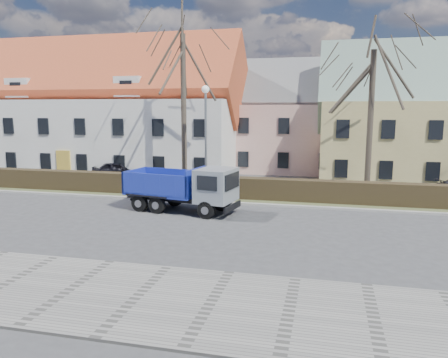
% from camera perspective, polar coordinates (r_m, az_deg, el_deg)
% --- Properties ---
extents(ground, '(120.00, 120.00, 0.00)m').
position_cam_1_polar(ground, '(21.86, -7.24, -5.54)').
color(ground, '#3D3D3F').
extents(sidewalk_near, '(80.00, 5.00, 0.08)m').
position_cam_1_polar(sidewalk_near, '(14.63, -19.36, -13.48)').
color(sidewalk_near, gray).
rests_on(sidewalk_near, ground).
extents(curb_far, '(80.00, 0.30, 0.12)m').
position_cam_1_polar(curb_far, '(26.08, -3.68, -2.91)').
color(curb_far, gray).
rests_on(curb_far, ground).
extents(grass_strip, '(80.00, 3.00, 0.10)m').
position_cam_1_polar(grass_strip, '(27.58, -2.70, -2.25)').
color(grass_strip, '#444C2A').
rests_on(grass_strip, ground).
extents(hedge, '(60.00, 0.90, 1.30)m').
position_cam_1_polar(hedge, '(27.28, -2.83, -1.10)').
color(hedge, black).
rests_on(hedge, ground).
extents(building_white, '(26.80, 10.80, 9.50)m').
position_cam_1_polar(building_white, '(41.24, -16.59, 7.79)').
color(building_white, silver).
rests_on(building_white, ground).
extents(building_pink, '(10.80, 8.80, 8.00)m').
position_cam_1_polar(building_pink, '(39.94, 8.41, 6.96)').
color(building_pink, '#D29F94').
rests_on(building_pink, ground).
extents(building_yellow, '(18.80, 10.80, 8.50)m').
position_cam_1_polar(building_yellow, '(37.73, 26.57, 6.33)').
color(building_yellow, tan).
rests_on(building_yellow, ground).
extents(tree_1, '(9.20, 9.20, 12.65)m').
position_cam_1_polar(tree_1, '(29.82, -5.31, 10.72)').
color(tree_1, '#393127').
rests_on(tree_1, ground).
extents(tree_2, '(8.00, 8.00, 11.00)m').
position_cam_1_polar(tree_2, '(28.36, 18.64, 8.68)').
color(tree_2, '#393127').
rests_on(tree_2, ground).
extents(dump_truck, '(6.68, 3.44, 2.54)m').
position_cam_1_polar(dump_truck, '(23.79, -6.10, -1.16)').
color(dump_truck, navy).
rests_on(dump_truck, ground).
extents(streetlight, '(0.55, 0.55, 7.03)m').
position_cam_1_polar(streetlight, '(27.88, -2.38, 5.07)').
color(streetlight, gray).
rests_on(streetlight, ground).
extents(cart_frame, '(0.76, 0.54, 0.63)m').
position_cam_1_polar(cart_frame, '(27.00, -12.13, -2.12)').
color(cart_frame, silver).
rests_on(cart_frame, ground).
extents(parked_car_a, '(4.30, 2.13, 1.41)m').
position_cam_1_polar(parked_car_a, '(35.21, -13.52, 1.11)').
color(parked_car_a, black).
rests_on(parked_car_a, ground).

